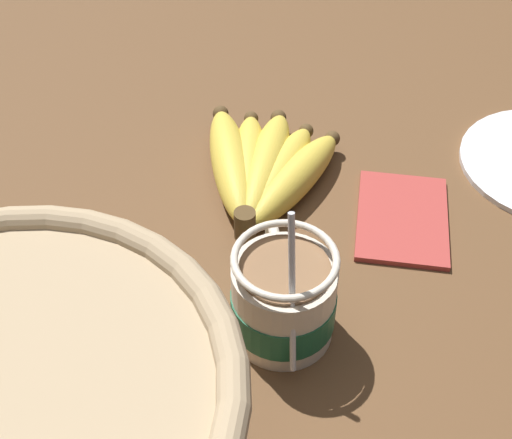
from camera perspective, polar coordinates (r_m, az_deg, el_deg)
table at (r=67.69cm, az=4.19°, el=-3.53°), size 129.54×129.54×3.45cm
coffee_mug at (r=57.41cm, az=2.19°, el=-6.36°), size 12.77×8.53×15.02cm
banana_bunch at (r=71.89cm, az=0.49°, el=4.05°), size 20.36×14.62×4.29cm
napkin at (r=70.35cm, az=11.62°, el=0.12°), size 14.27×11.78×0.60cm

